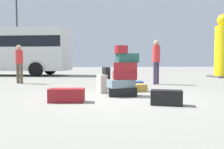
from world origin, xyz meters
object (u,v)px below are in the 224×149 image
at_px(suitcase_black_left_side, 166,98).
at_px(suitcase_maroon_foreground_near, 67,95).
at_px(person_bearded_onlooker, 19,60).
at_px(person_tourist_with_camera, 156,58).
at_px(suitcase_tan_right_side, 135,88).
at_px(yellow_dummy_statue, 223,49).
at_px(suitcase_cream_upright_blue, 102,84).
at_px(suitcase_black_white_trunk, 106,78).
at_px(lamp_post, 17,15).
at_px(suitcase_tower, 123,74).
at_px(suitcase_navy_behind_tower, 133,85).

relative_size(suitcase_black_left_side, suitcase_maroon_foreground_near, 0.82).
relative_size(person_bearded_onlooker, person_tourist_with_camera, 0.91).
relative_size(suitcase_tan_right_side, yellow_dummy_statue, 0.17).
bearing_deg(person_tourist_with_camera, suitcase_cream_upright_blue, 2.50).
relative_size(suitcase_black_white_trunk, yellow_dummy_statue, 0.19).
height_order(suitcase_cream_upright_blue, yellow_dummy_statue, yellow_dummy_statue).
height_order(yellow_dummy_statue, lamp_post, lamp_post).
xyz_separation_m(suitcase_black_left_side, suitcase_maroon_foreground_near, (-2.03, 0.70, -0.00)).
height_order(suitcase_tower, yellow_dummy_statue, yellow_dummy_statue).
bearing_deg(suitcase_tan_right_side, person_bearded_onlooker, 131.27).
relative_size(suitcase_cream_upright_blue, suitcase_navy_behind_tower, 0.83).
bearing_deg(person_bearded_onlooker, suitcase_tan_right_side, 0.36).
bearing_deg(suitcase_cream_upright_blue, suitcase_tower, -69.31).
xyz_separation_m(suitcase_tower, suitcase_black_left_side, (0.59, -1.37, -0.41)).
distance_m(suitcase_black_white_trunk, person_bearded_onlooker, 4.08).
relative_size(suitcase_navy_behind_tower, person_tourist_with_camera, 0.35).
bearing_deg(suitcase_cream_upright_blue, suitcase_black_white_trunk, 61.99).
bearing_deg(suitcase_maroon_foreground_near, suitcase_tower, 33.54).
bearing_deg(suitcase_tower, suitcase_tan_right_side, 57.53).
bearing_deg(yellow_dummy_statue, lamp_post, 154.20).
height_order(person_bearded_onlooker, yellow_dummy_statue, yellow_dummy_statue).
xyz_separation_m(suitcase_navy_behind_tower, person_bearded_onlooker, (-4.24, 2.54, 0.84)).
relative_size(suitcase_navy_behind_tower, yellow_dummy_statue, 0.17).
bearing_deg(person_bearded_onlooker, suitcase_maroon_foreground_near, -26.93).
relative_size(suitcase_navy_behind_tower, person_bearded_onlooker, 0.39).
distance_m(suitcase_black_left_side, lamp_post, 15.86).
distance_m(suitcase_tower, person_bearded_onlooker, 5.48).
height_order(suitcase_black_left_side, yellow_dummy_statue, yellow_dummy_statue).
distance_m(suitcase_black_left_side, person_bearded_onlooker, 6.95).
relative_size(person_bearded_onlooker, lamp_post, 0.23).
bearing_deg(person_tourist_with_camera, suitcase_tan_right_side, 15.32).
relative_size(suitcase_tower, suitcase_maroon_foreground_near, 1.70).
bearing_deg(suitcase_maroon_foreground_near, person_bearded_onlooker, 121.94).
xyz_separation_m(suitcase_tower, suitcase_black_white_trunk, (-0.18, 1.91, -0.20)).
height_order(suitcase_black_white_trunk, suitcase_navy_behind_tower, suitcase_black_white_trunk).
height_order(suitcase_tower, suitcase_tan_right_side, suitcase_tower).
distance_m(suitcase_tan_right_side, person_tourist_with_camera, 2.66).
xyz_separation_m(suitcase_black_white_trunk, suitcase_cream_upright_blue, (-0.30, -1.22, -0.10)).
xyz_separation_m(suitcase_navy_behind_tower, suitcase_maroon_foreground_near, (-2.16, -2.31, 0.03)).
bearing_deg(person_tourist_with_camera, yellow_dummy_statue, 173.47).
relative_size(suitcase_tower, suitcase_cream_upright_blue, 2.52).
bearing_deg(suitcase_cream_upright_blue, person_tourist_with_camera, 26.89).
relative_size(suitcase_black_left_side, lamp_post, 0.09).
distance_m(suitcase_black_left_side, suitcase_maroon_foreground_near, 2.15).
distance_m(suitcase_cream_upright_blue, suitcase_maroon_foreground_near, 1.66).
distance_m(suitcase_tan_right_side, suitcase_cream_upright_blue, 1.04).
distance_m(person_bearded_onlooker, lamp_post, 9.35).
bearing_deg(suitcase_cream_upright_blue, yellow_dummy_statue, 20.90).
distance_m(suitcase_black_white_trunk, suitcase_black_left_side, 3.37).
relative_size(suitcase_tan_right_side, person_tourist_with_camera, 0.36).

